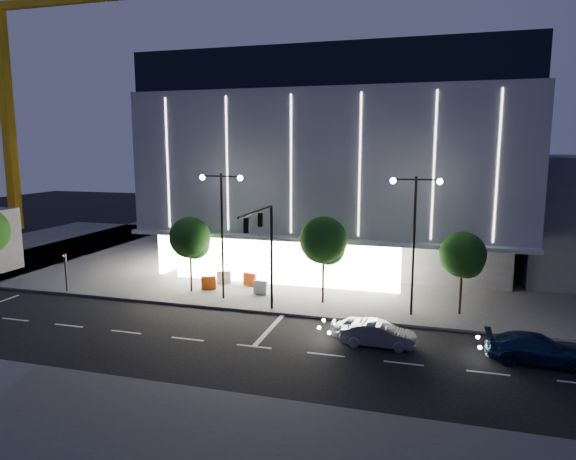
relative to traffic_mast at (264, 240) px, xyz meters
The scene contains 18 objects.
ground 6.12m from the traffic_mast, 106.66° to the right, with size 160.00×160.00×0.00m, color black.
sidewalk_museum 21.62m from the traffic_mast, 79.04° to the left, with size 70.00×40.00×0.15m, color #474747.
museum 19.54m from the traffic_mast, 84.04° to the left, with size 30.00×25.80×18.00m.
traffic_mast is the anchor object (origin of this frame).
street_lamp_west 4.89m from the traffic_mast, 146.35° to the left, with size 3.16×0.36×9.00m.
street_lamp_east 9.43m from the traffic_mast, 16.48° to the left, with size 3.16×0.36×9.00m.
ped_signal_far 16.35m from the traffic_mast, behind, with size 0.22×0.24×3.00m.
tower_crane 51.04m from the traffic_mast, 149.53° to the left, with size 32.00×2.00×28.50m.
tree_left 7.95m from the traffic_mast, 152.16° to the left, with size 3.02×3.02×5.72m.
tree_mid 4.82m from the traffic_mast, 50.58° to the left, with size 3.25×3.25×6.15m.
tree_right 12.63m from the traffic_mast, 17.02° to the left, with size 2.91×2.91×5.51m.
car_lead 8.22m from the traffic_mast, 17.97° to the right, with size 1.49×3.71×1.26m, color #B6B9BE.
car_second 9.13m from the traffic_mast, 20.93° to the right, with size 1.43×4.09×1.35m, color #A0A3A8.
car_third 16.29m from the traffic_mast, 10.50° to the right, with size 2.03×4.98×1.45m, color #13264A.
barrier_a 8.66m from the traffic_mast, 143.11° to the left, with size 1.10×0.25×1.00m, color #F9550D.
barrier_b 9.49m from the traffic_mast, 131.11° to the left, with size 1.10×0.25×1.00m, color #BCBCBC.
barrier_c 8.40m from the traffic_mast, 118.00° to the left, with size 1.10×0.25×1.00m, color #CB3B0B.
barrier_d 6.46m from the traffic_mast, 112.33° to the left, with size 1.10×0.25×1.00m, color silver.
Camera 1 is at (11.16, -26.58, 10.77)m, focal length 32.00 mm.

